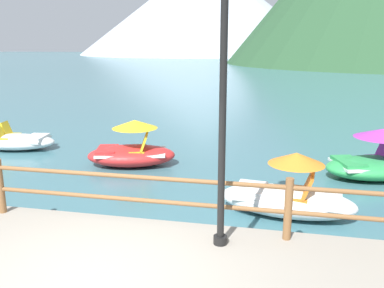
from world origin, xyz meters
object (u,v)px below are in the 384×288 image
lamp_post (224,50)px  pedal_boat_0 (15,141)px  pedal_boat_3 (287,195)px  pedal_boat_2 (132,150)px  pedal_boat_1 (375,162)px

lamp_post → pedal_boat_0: bearing=142.4°
pedal_boat_3 → pedal_boat_0: bearing=157.6°
pedal_boat_0 → pedal_boat_2: 4.27m
pedal_boat_0 → pedal_boat_3: (8.23, -3.39, 0.15)m
lamp_post → pedal_boat_1: (3.13, 4.88, -2.73)m
lamp_post → pedal_boat_3: (0.99, 2.18, -2.75)m
lamp_post → pedal_boat_3: 3.65m
pedal_boat_0 → pedal_boat_2: size_ratio=1.02×
pedal_boat_2 → pedal_boat_3: 4.75m
pedal_boat_2 → pedal_boat_3: bearing=-31.4°
pedal_boat_3 → pedal_boat_2: bearing=148.6°
lamp_post → pedal_boat_2: 6.21m
pedal_boat_2 → lamp_post: bearing=-56.7°
pedal_boat_0 → pedal_boat_3: size_ratio=0.99×
pedal_boat_1 → pedal_boat_3: size_ratio=1.00×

